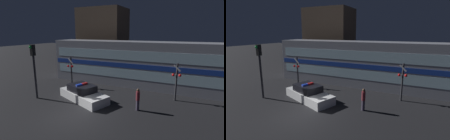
# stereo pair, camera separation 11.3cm
# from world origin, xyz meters

# --- Properties ---
(ground_plane) EXTENTS (120.00, 120.00, 0.00)m
(ground_plane) POSITION_xyz_m (0.00, 0.00, 0.00)
(ground_plane) COLOR black
(train) EXTENTS (18.37, 3.13, 4.59)m
(train) POSITION_xyz_m (1.23, 8.56, 2.30)
(train) COLOR gray
(train) RESTS_ON ground_plane
(police_car) EXTENTS (4.97, 3.32, 1.38)m
(police_car) POSITION_xyz_m (-1.22, 2.55, 0.51)
(police_car) COLOR silver
(police_car) RESTS_ON ground_plane
(pedestrian) EXTENTS (0.28, 0.28, 1.64)m
(pedestrian) POSITION_xyz_m (3.48, 2.54, 0.84)
(pedestrian) COLOR #3F384C
(pedestrian) RESTS_ON ground_plane
(crossing_signal_near) EXTENTS (0.73, 0.33, 3.13)m
(crossing_signal_near) POSITION_xyz_m (5.73, 5.60, 1.75)
(crossing_signal_near) COLOR #2D2D33
(crossing_signal_near) RESTS_ON ground_plane
(crossing_signal_far) EXTENTS (0.73, 0.33, 3.04)m
(crossing_signal_far) POSITION_xyz_m (-4.47, 5.23, 1.71)
(crossing_signal_far) COLOR #2D2D33
(crossing_signal_far) RESTS_ON ground_plane
(traffic_light_corner) EXTENTS (0.30, 0.46, 4.56)m
(traffic_light_corner) POSITION_xyz_m (-5.02, 1.19, 2.87)
(traffic_light_corner) COLOR #2D2D33
(traffic_light_corner) RESTS_ON ground_plane
(building_left) EXTENTS (6.62, 4.88, 8.93)m
(building_left) POSITION_xyz_m (-5.84, 14.96, 4.46)
(building_left) COLOR brown
(building_left) RESTS_ON ground_plane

